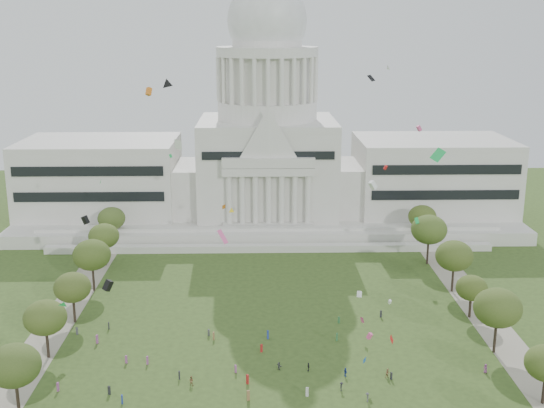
{
  "coord_description": "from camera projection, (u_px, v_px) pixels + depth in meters",
  "views": [
    {
      "loc": [
        -3.35,
        -106.81,
        63.8
      ],
      "look_at": [
        0.0,
        45.0,
        24.0
      ],
      "focal_mm": 45.0,
      "sensor_mm": 36.0,
      "label": 1
    }
  ],
  "objects": [
    {
      "name": "row_tree_l_4",
      "position": [
        92.0,
        255.0,
        166.91
      ],
      "size": [
        9.29,
        9.29,
        13.21
      ],
      "color": "black",
      "rests_on": "ground"
    },
    {
      "name": "person_0",
      "position": [
        485.0,
        368.0,
        129.04
      ],
      "size": [
        0.96,
        1.04,
        1.79
      ],
      "primitive_type": "imported",
      "rotation": [
        0.0,
        0.0,
        5.3
      ],
      "color": "#994C8C",
      "rests_on": "ground"
    },
    {
      "name": "row_tree_r_6",
      "position": [
        422.0,
        217.0,
        203.59
      ],
      "size": [
        8.42,
        8.42,
        11.97
      ],
      "color": "black",
      "rests_on": "ground"
    },
    {
      "name": "row_tree_l_2",
      "position": [
        45.0,
        318.0,
        133.15
      ],
      "size": [
        8.42,
        8.42,
        11.97
      ],
      "color": "black",
      "rests_on": "ground"
    },
    {
      "name": "person_4",
      "position": [
        308.0,
        367.0,
        129.73
      ],
      "size": [
        0.58,
        1.02,
        1.72
      ],
      "primitive_type": "imported",
      "rotation": [
        0.0,
        0.0,
        4.74
      ],
      "color": "#26262B",
      "rests_on": "ground"
    },
    {
      "name": "person_8",
      "position": [
        191.0,
        381.0,
        124.54
      ],
      "size": [
        1.04,
        0.85,
        1.85
      ],
      "primitive_type": "imported",
      "rotation": [
        0.0,
        0.0,
        2.76
      ],
      "color": "olive",
      "rests_on": "ground"
    },
    {
      "name": "person_5",
      "position": [
        279.0,
        366.0,
        130.22
      ],
      "size": [
        1.39,
        1.46,
        1.56
      ],
      "primitive_type": "imported",
      "rotation": [
        0.0,
        0.0,
        2.3
      ],
      "color": "#4C4C51",
      "rests_on": "ground"
    },
    {
      "name": "row_tree_r_5",
      "position": [
        429.0,
        230.0,
        185.83
      ],
      "size": [
        9.82,
        9.82,
        13.96
      ],
      "color": "black",
      "rests_on": "ground"
    },
    {
      "name": "kite_swarm",
      "position": [
        268.0,
        240.0,
        122.71
      ],
      "size": [
        92.86,
        97.09,
        55.28
      ],
      "color": "red",
      "rests_on": "ground"
    },
    {
      "name": "row_tree_l_3",
      "position": [
        72.0,
        287.0,
        149.32
      ],
      "size": [
        8.12,
        8.12,
        11.55
      ],
      "color": "black",
      "rests_on": "ground"
    },
    {
      "name": "capitol",
      "position": [
        267.0,
        156.0,
        223.74
      ],
      "size": [
        160.0,
        64.5,
        91.3
      ],
      "color": "silver",
      "rests_on": "ground"
    },
    {
      "name": "person_3",
      "position": [
        367.0,
        397.0,
        119.09
      ],
      "size": [
        0.67,
        1.17,
        1.74
      ],
      "primitive_type": "imported",
      "rotation": [
        0.0,
        0.0,
        4.63
      ],
      "color": "#4C4C51",
      "rests_on": "ground"
    },
    {
      "name": "row_tree_r_3",
      "position": [
        472.0,
        288.0,
        152.04
      ],
      "size": [
        7.01,
        7.01,
        9.98
      ],
      "color": "black",
      "rests_on": "ground"
    },
    {
      "name": "row_tree_r_4",
      "position": [
        454.0,
        256.0,
        166.53
      ],
      "size": [
        9.19,
        9.19,
        13.06
      ],
      "color": "black",
      "rests_on": "ground"
    },
    {
      "name": "ground",
      "position": [
        278.0,
        401.0,
        119.54
      ],
      "size": [
        400.0,
        400.0,
        0.0
      ],
      "primitive_type": "plane",
      "color": "#33491C",
      "rests_on": "ground"
    },
    {
      "name": "row_tree_r_2",
      "position": [
        498.0,
        308.0,
        134.9
      ],
      "size": [
        9.55,
        9.55,
        13.58
      ],
      "color": "black",
      "rests_on": "ground"
    },
    {
      "name": "person_2",
      "position": [
        388.0,
        373.0,
        127.19
      ],
      "size": [
        1.01,
        0.74,
        1.88
      ],
      "primitive_type": "imported",
      "rotation": [
        0.0,
        0.0,
        0.2
      ],
      "color": "olive",
      "rests_on": "ground"
    },
    {
      "name": "person_10",
      "position": [
        345.0,
        372.0,
        127.63
      ],
      "size": [
        0.95,
        1.19,
        1.79
      ],
      "primitive_type": "imported",
      "rotation": [
        0.0,
        0.0,
        1.99
      ],
      "color": "navy",
      "rests_on": "ground"
    },
    {
      "name": "person_9",
      "position": [
        341.0,
        387.0,
        122.63
      ],
      "size": [
        0.81,
        1.2,
        1.71
      ],
      "primitive_type": "imported",
      "rotation": [
        0.0,
        0.0,
        1.34
      ],
      "color": "#26262B",
      "rests_on": "ground"
    },
    {
      "name": "path_left",
      "position": [
        52.0,
        330.0,
        147.52
      ],
      "size": [
        8.0,
        160.0,
        0.04
      ],
      "primitive_type": "cube",
      "color": "gray",
      "rests_on": "ground"
    },
    {
      "name": "row_tree_l_6",
      "position": [
        111.0,
        218.0,
        202.64
      ],
      "size": [
        8.19,
        8.19,
        11.64
      ],
      "color": "black",
      "rests_on": "ground"
    },
    {
      "name": "distant_crowd",
      "position": [
        210.0,
        359.0,
        132.96
      ],
      "size": [
        66.86,
        40.39,
        1.93
      ],
      "color": "#994C8C",
      "rests_on": "ground"
    },
    {
      "name": "path_right",
      "position": [
        492.0,
        326.0,
        149.57
      ],
      "size": [
        8.0,
        160.0,
        0.04
      ],
      "primitive_type": "cube",
      "color": "gray",
      "rests_on": "ground"
    },
    {
      "name": "row_tree_l_5",
      "position": [
        104.0,
        236.0,
        185.11
      ],
      "size": [
        8.33,
        8.33,
        11.85
      ],
      "color": "black",
      "rests_on": "ground"
    },
    {
      "name": "row_tree_l_1",
      "position": [
        14.0,
        366.0,
        113.46
      ],
      "size": [
        8.86,
        8.86,
        12.59
      ],
      "color": "black",
      "rests_on": "ground"
    }
  ]
}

